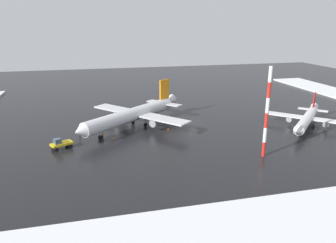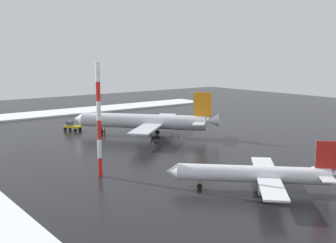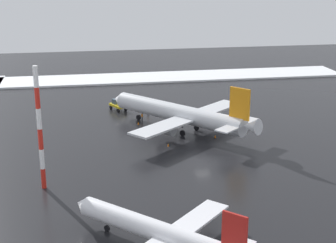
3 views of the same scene
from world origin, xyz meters
name	(u,v)px [view 1 (image 1 of 3)]	position (x,y,z in m)	size (l,w,h in m)	color
ground_plane	(193,123)	(0.00, 0.00, 0.00)	(240.00, 240.00, 0.00)	black
snow_bank_far	(307,225)	(0.00, -50.00, 0.25)	(152.00, 16.00, 0.50)	white
airplane_foreground_jet	(133,114)	(-16.64, -0.55, 3.63)	(30.55, 27.99, 10.99)	silver
airplane_parked_portside	(307,119)	(27.58, -11.88, 2.56)	(20.47, 20.40, 7.75)	white
pushback_tug	(61,143)	(-34.40, -11.93, 1.28)	(5.10, 4.04, 2.50)	gold
ground_crew_by_nose_gear	(80,134)	(-30.45, -5.37, 0.97)	(0.36, 0.36, 1.71)	black
ground_crew_mid_apron	(103,135)	(-25.10, -7.38, 0.97)	(0.36, 0.36, 1.71)	black
antenna_mast	(267,113)	(6.83, -26.29, 9.34)	(0.70, 0.70, 18.67)	red
traffic_cone_near_nose	(113,138)	(-22.64, -8.48, 0.28)	(0.36, 0.36, 0.55)	orange
traffic_cone_mid_line	(149,119)	(-11.35, 5.18, 0.28)	(0.36, 0.36, 0.55)	orange
traffic_cone_wingtip_side	(168,129)	(-8.19, -4.64, 0.28)	(0.36, 0.36, 0.55)	orange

